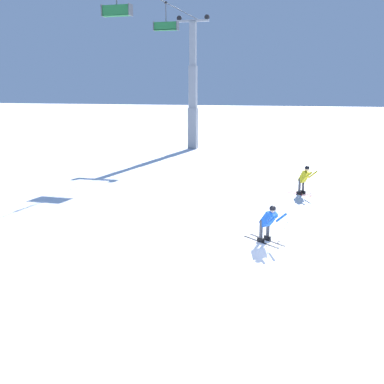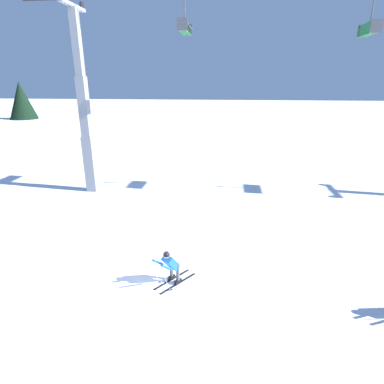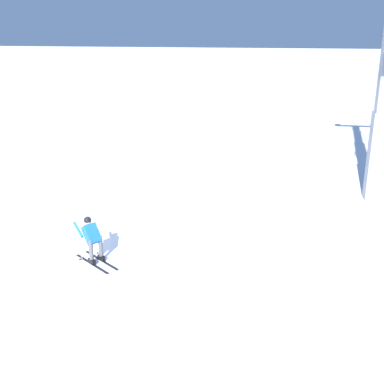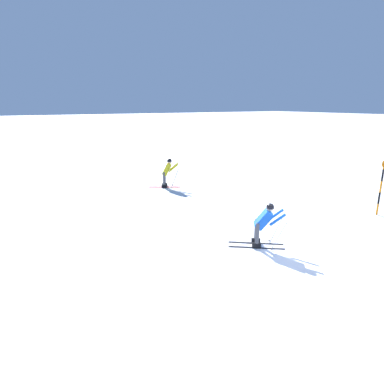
{
  "view_description": "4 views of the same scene",
  "coord_description": "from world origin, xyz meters",
  "px_view_note": "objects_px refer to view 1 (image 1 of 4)",
  "views": [
    {
      "loc": [
        -15.49,
        -1.14,
        5.57
      ],
      "look_at": [
        0.93,
        3.44,
        1.76
      ],
      "focal_mm": 43.99,
      "sensor_mm": 36.0,
      "label": 1
    },
    {
      "loc": [
        2.96,
        -8.91,
        7.06
      ],
      "look_at": [
        1.7,
        1.98,
        3.16
      ],
      "focal_mm": 28.86,
      "sensor_mm": 36.0,
      "label": 2
    },
    {
      "loc": [
        14.5,
        5.79,
        7.18
      ],
      "look_at": [
        1.11,
        3.75,
        2.47
      ],
      "focal_mm": 46.18,
      "sensor_mm": 36.0,
      "label": 3
    },
    {
      "loc": [
        -6.07,
        7.57,
        4.45
      ],
      "look_at": [
        1.77,
        2.81,
        1.95
      ],
      "focal_mm": 30.69,
      "sensor_mm": 36.0,
      "label": 4
    }
  ],
  "objects_px": {
    "skier_distant_uphill": "(304,178)",
    "chairlift_seat_middle": "(166,26)",
    "chairlift_seat_second": "(116,10)",
    "lift_tower_far": "(193,95)",
    "skier_carving_main": "(269,221)"
  },
  "relations": [
    {
      "from": "skier_distant_uphill",
      "to": "chairlift_seat_middle",
      "type": "bearing_deg",
      "value": 49.23
    },
    {
      "from": "chairlift_seat_second",
      "to": "chairlift_seat_middle",
      "type": "height_order",
      "value": "same"
    },
    {
      "from": "lift_tower_far",
      "to": "chairlift_seat_middle",
      "type": "xyz_separation_m",
      "value": [
        -7.46,
        -0.0,
        5.06
      ]
    },
    {
      "from": "chairlift_seat_middle",
      "to": "skier_distant_uphill",
      "type": "xyz_separation_m",
      "value": [
        -9.23,
        -10.71,
        -9.01
      ]
    },
    {
      "from": "skier_carving_main",
      "to": "chairlift_seat_second",
      "type": "xyz_separation_m",
      "value": [
        9.08,
        9.8,
        8.95
      ]
    },
    {
      "from": "skier_carving_main",
      "to": "chairlift_seat_second",
      "type": "height_order",
      "value": "chairlift_seat_second"
    },
    {
      "from": "chairlift_seat_middle",
      "to": "chairlift_seat_second",
      "type": "bearing_deg",
      "value": -180.0
    },
    {
      "from": "skier_carving_main",
      "to": "skier_distant_uphill",
      "type": "relative_size",
      "value": 1.02
    },
    {
      "from": "lift_tower_far",
      "to": "chairlift_seat_middle",
      "type": "distance_m",
      "value": 9.01
    },
    {
      "from": "skier_carving_main",
      "to": "chairlift_seat_second",
      "type": "distance_m",
      "value": 16.08
    },
    {
      "from": "lift_tower_far",
      "to": "skier_distant_uphill",
      "type": "relative_size",
      "value": 6.87
    },
    {
      "from": "skier_carving_main",
      "to": "chairlift_seat_middle",
      "type": "relative_size",
      "value": 0.87
    },
    {
      "from": "chairlift_seat_second",
      "to": "chairlift_seat_middle",
      "type": "distance_m",
      "value": 8.58
    },
    {
      "from": "lift_tower_far",
      "to": "chairlift_seat_second",
      "type": "relative_size",
      "value": 5.41
    },
    {
      "from": "skier_carving_main",
      "to": "chairlift_seat_second",
      "type": "bearing_deg",
      "value": 47.2
    }
  ]
}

